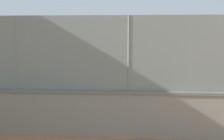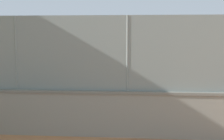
{
  "view_description": "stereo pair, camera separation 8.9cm",
  "coord_description": "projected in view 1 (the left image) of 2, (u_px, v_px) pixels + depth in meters",
  "views": [
    {
      "loc": [
        0.36,
        22.61,
        2.99
      ],
      "look_at": [
        2.03,
        6.75,
        1.25
      ],
      "focal_mm": 51.72,
      "sensor_mm": 36.0,
      "label": 1
    },
    {
      "loc": [
        0.27,
        22.6,
        2.99
      ],
      "look_at": [
        2.03,
        6.75,
        1.25
      ],
      "focal_mm": 51.72,
      "sensor_mm": 36.0,
      "label": 2
    }
  ],
  "objects": [
    {
      "name": "perimeter_wall",
      "position": [
        73.0,
        112.0,
        9.62
      ],
      "size": [
        23.69,
        1.0,
        1.37
      ],
      "color": "gray",
      "rests_on": "ground_plane"
    },
    {
      "name": "ground_plane",
      "position": [
        151.0,
        78.0,
        22.64
      ],
      "size": [
        260.0,
        260.0,
        0.0
      ],
      "primitive_type": "plane",
      "color": "#B27247"
    },
    {
      "name": "courtside_bench",
      "position": [
        213.0,
        112.0,
        10.67
      ],
      "size": [
        1.61,
        0.42,
        0.87
      ],
      "color": "gray",
      "rests_on": "ground_plane"
    },
    {
      "name": "sports_ball",
      "position": [
        178.0,
        66.0,
        16.91
      ],
      "size": [
        0.17,
        0.17,
        0.17
      ],
      "primitive_type": "sphere",
      "color": "yellow"
    },
    {
      "name": "player_at_service_line",
      "position": [
        100.0,
        64.0,
        23.44
      ],
      "size": [
        0.69,
        1.01,
        1.48
      ],
      "color": "#591919",
      "rests_on": "ground_plane"
    },
    {
      "name": "player_crossing_court",
      "position": [
        152.0,
        70.0,
        18.77
      ],
      "size": [
        0.82,
        1.11,
        1.59
      ],
      "color": "black",
      "rests_on": "ground_plane"
    },
    {
      "name": "fence_panel_on_wall",
      "position": [
        72.0,
        53.0,
        9.42
      ],
      "size": [
        23.28,
        0.66,
        2.19
      ],
      "color": "gray",
      "rests_on": "perimeter_wall"
    }
  ]
}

